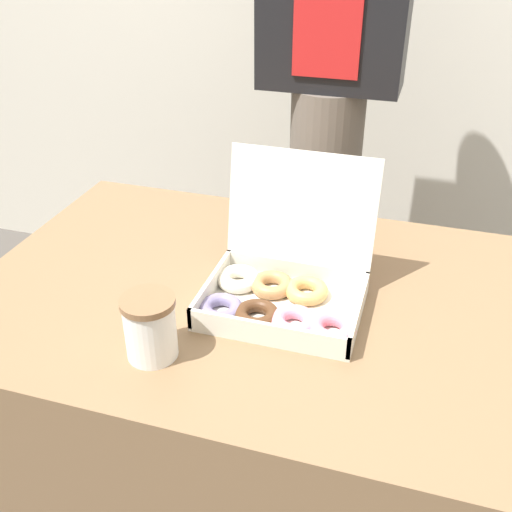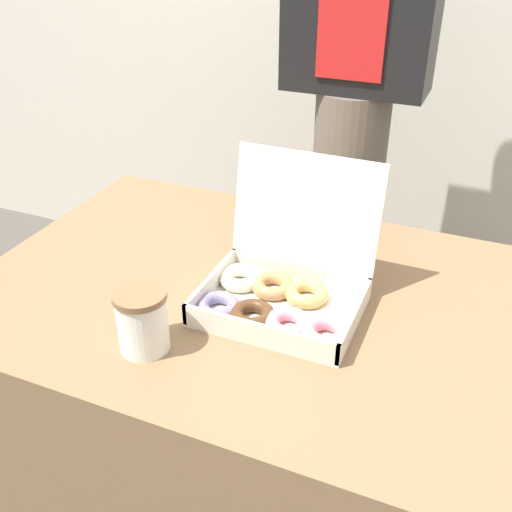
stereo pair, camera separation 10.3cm
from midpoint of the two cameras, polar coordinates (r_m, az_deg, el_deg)
table at (r=1.49m, az=2.31°, el=-15.17°), size 1.20×0.81×0.74m
donut_box at (r=1.18m, az=4.78°, el=-3.29°), size 0.33×0.28×0.28m
coffee_cup at (r=1.08m, az=-8.09°, el=-6.15°), size 0.10×0.10×0.12m
person_customer at (r=1.74m, az=11.21°, el=15.72°), size 0.39×0.22×1.82m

